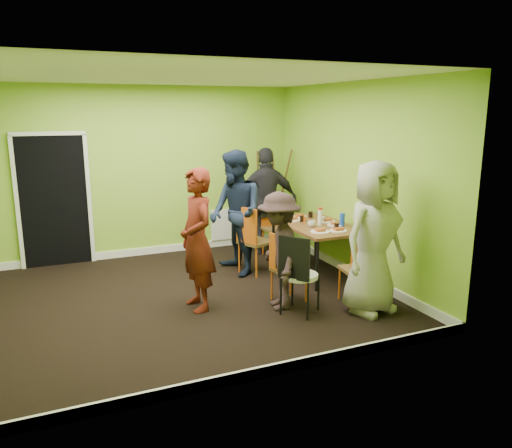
{
  "coord_description": "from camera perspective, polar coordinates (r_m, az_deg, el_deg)",
  "views": [
    {
      "loc": [
        -1.63,
        -6.02,
        2.4
      ],
      "look_at": [
        0.96,
        0.0,
        0.9
      ],
      "focal_mm": 35.0,
      "sensor_mm": 36.0,
      "label": 1
    }
  ],
  "objects": [
    {
      "name": "cup_a",
      "position": [
        7.27,
        6.38,
        0.02
      ],
      "size": [
        0.11,
        0.11,
        0.09
      ],
      "primitive_type": "imported",
      "color": "white",
      "rests_on": "dining_table"
    },
    {
      "name": "dining_table",
      "position": [
        7.45,
        6.99,
        -0.45
      ],
      "size": [
        0.9,
        1.5,
        0.75
      ],
      "color": "black",
      "rests_on": "ground"
    },
    {
      "name": "plate_near_right",
      "position": [
        6.98,
        7.33,
        -0.86
      ],
      "size": [
        0.26,
        0.26,
        0.01
      ],
      "primitive_type": "cylinder",
      "color": "white",
      "rests_on": "dining_table"
    },
    {
      "name": "person_standing",
      "position": [
        6.06,
        -6.75,
        -1.81
      ],
      "size": [
        0.47,
        0.67,
        1.74
      ],
      "primitive_type": "imported",
      "rotation": [
        0.0,
        0.0,
        -1.49
      ],
      "color": "#57180E",
      "rests_on": "ground"
    },
    {
      "name": "chair_bentwood",
      "position": [
        5.93,
        4.82,
        -5.39
      ],
      "size": [
        0.54,
        0.54,
        0.99
      ],
      "rotation": [
        0.0,
        0.0,
        -0.9
      ],
      "color": "black",
      "rests_on": "ground"
    },
    {
      "name": "thermos",
      "position": [
        7.37,
        7.33,
        0.75
      ],
      "size": [
        0.06,
        0.06,
        0.23
      ],
      "primitive_type": "cylinder",
      "color": "white",
      "rests_on": "dining_table"
    },
    {
      "name": "glass_front",
      "position": [
        7.12,
        9.19,
        -0.29
      ],
      "size": [
        0.07,
        0.07,
        0.1
      ],
      "primitive_type": "cylinder",
      "color": "black",
      "rests_on": "dining_table"
    },
    {
      "name": "plate_wall_front",
      "position": [
        7.42,
        9.1,
        -0.09
      ],
      "size": [
        0.25,
        0.25,
        0.01
      ],
      "primitive_type": "cylinder",
      "color": "white",
      "rests_on": "dining_table"
    },
    {
      "name": "chair_back_end",
      "position": [
        8.41,
        1.91,
        1.51
      ],
      "size": [
        0.43,
        0.51,
        1.05
      ],
      "rotation": [
        0.0,
        0.0,
        3.14
      ],
      "color": "orange",
      "rests_on": "ground"
    },
    {
      "name": "orange_bottle",
      "position": [
        7.57,
        5.58,
        0.54
      ],
      "size": [
        0.04,
        0.04,
        0.08
      ],
      "primitive_type": "cylinder",
      "color": "orange",
      "rests_on": "dining_table"
    },
    {
      "name": "glass_back",
      "position": [
        7.91,
        6.25,
        1.1
      ],
      "size": [
        0.07,
        0.07,
        0.09
      ],
      "primitive_type": "cylinder",
      "color": "black",
      "rests_on": "dining_table"
    },
    {
      "name": "glass_mid",
      "position": [
        7.59,
        5.29,
        0.61
      ],
      "size": [
        0.07,
        0.07,
        0.09
      ],
      "primitive_type": "cylinder",
      "color": "black",
      "rests_on": "dining_table"
    },
    {
      "name": "person_left_near",
      "position": [
        6.08,
        2.65,
        -3.12
      ],
      "size": [
        0.72,
        1.03,
        1.45
      ],
      "primitive_type": "imported",
      "rotation": [
        0.0,
        0.0,
        -1.77
      ],
      "color": "black",
      "rests_on": "ground"
    },
    {
      "name": "person_front_end",
      "position": [
        6.08,
        13.31,
        -1.56
      ],
      "size": [
        1.01,
        0.77,
        1.84
      ],
      "primitive_type": "imported",
      "rotation": [
        0.0,
        0.0,
        0.22
      ],
      "color": "gray",
      "rests_on": "ground"
    },
    {
      "name": "plate_near_left",
      "position": [
        7.69,
        4.26,
        0.49
      ],
      "size": [
        0.26,
        0.26,
        0.01
      ],
      "primitive_type": "cylinder",
      "color": "white",
      "rests_on": "dining_table"
    },
    {
      "name": "plate_far_front",
      "position": [
        7.07,
        9.39,
        -0.74
      ],
      "size": [
        0.24,
        0.24,
        0.01
      ],
      "primitive_type": "cylinder",
      "color": "white",
      "rests_on": "dining_table"
    },
    {
      "name": "plate_wall_back",
      "position": [
        7.66,
        8.13,
        0.34
      ],
      "size": [
        0.25,
        0.25,
        0.01
      ],
      "primitive_type": "cylinder",
      "color": "white",
      "rests_on": "dining_table"
    },
    {
      "name": "person_back_end",
      "position": [
        8.45,
        1.24,
        2.64
      ],
      "size": [
        1.12,
        0.63,
        1.8
      ],
      "primitive_type": "imported",
      "rotation": [
        0.0,
        0.0,
        2.95
      ],
      "color": "black",
      "rests_on": "ground"
    },
    {
      "name": "ground",
      "position": [
        6.68,
        -7.67,
        -8.31
      ],
      "size": [
        5.0,
        5.0,
        0.0
      ],
      "primitive_type": "plane",
      "color": "black",
      "rests_on": "ground"
    },
    {
      "name": "cup_b",
      "position": [
        7.59,
        7.55,
        0.52
      ],
      "size": [
        0.09,
        0.09,
        0.08
      ],
      "primitive_type": "imported",
      "color": "white",
      "rests_on": "dining_table"
    },
    {
      "name": "person_left_far",
      "position": [
        7.34,
        -2.35,
        1.26
      ],
      "size": [
        0.76,
        0.94,
        1.85
      ],
      "primitive_type": "imported",
      "rotation": [
        0.0,
        0.0,
        -1.5
      ],
      "color": "#141E32",
      "rests_on": "ground"
    },
    {
      "name": "plate_far_back",
      "position": [
        7.94,
        4.99,
        0.86
      ],
      "size": [
        0.24,
        0.24,
        0.01
      ],
      "primitive_type": "cylinder",
      "color": "white",
      "rests_on": "dining_table"
    },
    {
      "name": "blue_bottle",
      "position": [
        7.36,
        9.83,
        0.49
      ],
      "size": [
        0.07,
        0.07,
        0.19
      ],
      "primitive_type": "cylinder",
      "color": "#1843B9",
      "rests_on": "dining_table"
    },
    {
      "name": "chair_left_near",
      "position": [
        6.32,
        3.28,
        -4.61
      ],
      "size": [
        0.44,
        0.43,
        0.9
      ],
      "rotation": [
        0.0,
        0.0,
        -1.38
      ],
      "color": "orange",
      "rests_on": "ground"
    },
    {
      "name": "room_walls",
      "position": [
        6.43,
        -8.23,
        0.04
      ],
      "size": [
        5.04,
        4.54,
        2.82
      ],
      "color": "#86BC30",
      "rests_on": "ground"
    },
    {
      "name": "chair_left_far",
      "position": [
        7.39,
        -0.45,
        -1.42
      ],
      "size": [
        0.55,
        0.55,
        1.03
      ],
      "rotation": [
        0.0,
        0.0,
        -1.17
      ],
      "color": "orange",
      "rests_on": "ground"
    },
    {
      "name": "easel",
      "position": [
        8.92,
        1.82,
        2.9
      ],
      "size": [
        0.7,
        0.65,
        1.74
      ],
      "color": "brown",
      "rests_on": "ground"
    },
    {
      "name": "chair_front_end",
      "position": [
        6.35,
        11.88,
        -4.56
      ],
      "size": [
        0.44,
        0.45,
        0.94
      ],
      "rotation": [
        0.0,
        0.0,
        -0.15
      ],
      "color": "orange",
      "rests_on": "ground"
    }
  ]
}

